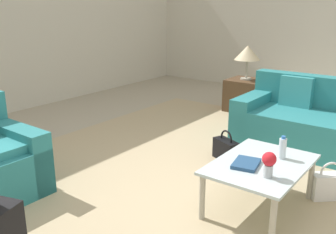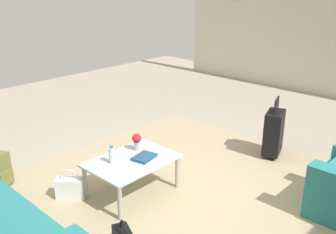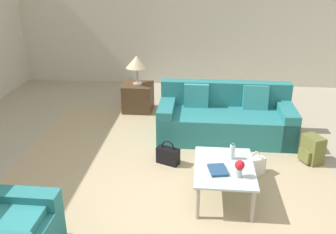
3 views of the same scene
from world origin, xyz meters
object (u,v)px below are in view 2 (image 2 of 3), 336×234
(coffee_table, at_px, (132,164))
(water_bottle, at_px, (112,155))
(suitcase_black, at_px, (274,132))
(flower_vase, at_px, (137,140))
(coffee_table_book, at_px, (144,157))
(handbag_white, at_px, (70,187))

(coffee_table, height_order, water_bottle, water_bottle)
(water_bottle, xyz_separation_m, suitcase_black, (-2.20, 0.80, -0.16))
(water_bottle, distance_m, suitcase_black, 2.35)
(flower_vase, bearing_deg, water_bottle, 6.79)
(water_bottle, bearing_deg, coffee_table_book, 150.64)
(flower_vase, distance_m, suitcase_black, 1.98)
(coffee_table, distance_m, coffee_table_book, 0.16)
(coffee_table, relative_size, handbag_white, 2.74)
(water_bottle, bearing_deg, flower_vase, -173.21)
(flower_vase, height_order, suitcase_black, suitcase_black)
(coffee_table, bearing_deg, suitcase_black, 160.71)
(coffee_table_book, distance_m, suitcase_black, 1.98)
(coffee_table_book, bearing_deg, coffee_table, -45.12)
(handbag_white, bearing_deg, flower_vase, 159.59)
(water_bottle, relative_size, flower_vase, 1.00)
(water_bottle, xyz_separation_m, coffee_table_book, (-0.32, 0.18, -0.08))
(water_bottle, distance_m, coffee_table_book, 0.38)
(coffee_table_book, distance_m, flower_vase, 0.27)
(flower_vase, bearing_deg, coffee_table_book, 66.50)
(flower_vase, relative_size, suitcase_black, 0.24)
(water_bottle, bearing_deg, handbag_white, -43.94)
(coffee_table, relative_size, suitcase_black, 1.15)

